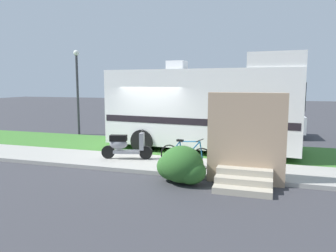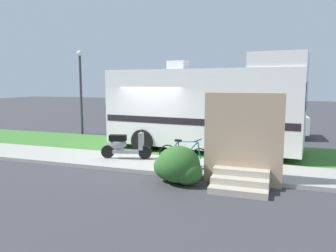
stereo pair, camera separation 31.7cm
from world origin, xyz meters
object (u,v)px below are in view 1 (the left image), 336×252
(street_lamp_post, at_px, (77,84))
(bottle_green, at_px, (280,173))
(bicycle, at_px, (186,155))
(scooter, at_px, (125,145))
(pickup_truck_near, at_px, (232,116))
(motorhome_rv, at_px, (206,107))
(pickup_truck_far, at_px, (201,110))

(street_lamp_post, bearing_deg, bottle_green, -28.88)
(bicycle, bearing_deg, scooter, 168.49)
(pickup_truck_near, bearing_deg, motorhome_rv, -97.22)
(motorhome_rv, relative_size, bottle_green, 31.19)
(pickup_truck_near, bearing_deg, bottle_green, -74.26)
(pickup_truck_far, bearing_deg, scooter, -93.22)
(motorhome_rv, xyz_separation_m, pickup_truck_near, (0.55, 4.33, -0.78))
(street_lamp_post, bearing_deg, motorhome_rv, -16.77)
(bicycle, height_order, street_lamp_post, street_lamp_post)
(bicycle, height_order, pickup_truck_near, pickup_truck_near)
(motorhome_rv, xyz_separation_m, bottle_green, (2.67, -3.21, -1.51))
(motorhome_rv, relative_size, pickup_truck_far, 1.31)
(scooter, bearing_deg, motorhome_rv, 48.80)
(pickup_truck_near, bearing_deg, street_lamp_post, -163.39)
(bottle_green, relative_size, street_lamp_post, 0.06)
(pickup_truck_near, xyz_separation_m, bottle_green, (2.13, -7.55, -0.74))
(scooter, xyz_separation_m, pickup_truck_near, (2.78, 6.88, 0.38))
(bottle_green, bearing_deg, pickup_truck_near, 105.74)
(motorhome_rv, height_order, scooter, motorhome_rv)
(pickup_truck_far, distance_m, street_lamp_post, 7.63)
(pickup_truck_near, xyz_separation_m, street_lamp_post, (-7.50, -2.24, 1.62))
(motorhome_rv, distance_m, street_lamp_post, 7.31)
(bicycle, relative_size, bottle_green, 7.14)
(scooter, relative_size, bicycle, 0.99)
(bottle_green, bearing_deg, motorhome_rv, 129.77)
(bicycle, distance_m, street_lamp_post, 8.85)
(bicycle, height_order, pickup_truck_far, pickup_truck_far)
(bottle_green, xyz_separation_m, street_lamp_post, (-9.62, 5.31, 2.36))
(pickup_truck_near, relative_size, bottle_green, 23.94)
(scooter, xyz_separation_m, street_lamp_post, (-4.72, 4.64, 2.01))
(bottle_green, bearing_deg, street_lamp_post, 151.12)
(pickup_truck_far, xyz_separation_m, bottle_green, (4.35, -10.57, -0.72))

